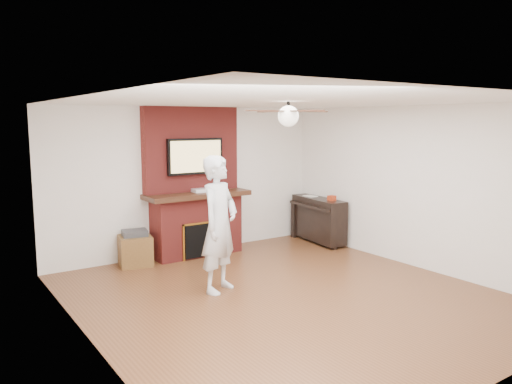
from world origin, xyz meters
TOP-DOWN VIEW (x-y plane):
  - room_shell at (0.00, 0.00)m, footprint 5.36×5.86m
  - fireplace at (0.00, 2.55)m, footprint 1.78×0.64m
  - tv at (0.00, 2.50)m, footprint 1.00×0.08m
  - ceiling_fan at (-0.00, 0.00)m, footprint 1.21×1.21m
  - person at (-0.60, 0.69)m, footprint 0.80×0.71m
  - side_table at (-1.10, 2.48)m, footprint 0.58×0.58m
  - piano at (2.30, 2.00)m, footprint 0.61×1.32m
  - cable_box at (0.12, 2.45)m, footprint 0.39×0.23m
  - candle_orange at (-0.13, 2.33)m, footprint 0.07×0.07m
  - candle_green at (0.05, 2.30)m, footprint 0.06×0.06m
  - candle_blue at (0.11, 2.38)m, footprint 0.06×0.06m

SIDE VIEW (x-z plane):
  - candle_green at x=0.05m, z-range 0.00..0.08m
  - candle_blue at x=0.11m, z-range 0.00..0.09m
  - candle_orange at x=-0.13m, z-range 0.00..0.13m
  - side_table at x=-1.10m, z-range -0.02..0.54m
  - piano at x=2.30m, z-range -0.01..0.91m
  - person at x=-0.60m, z-range 0.00..1.82m
  - fireplace at x=0.00m, z-range -0.25..2.25m
  - cable_box at x=0.12m, z-range 1.08..1.13m
  - room_shell at x=0.00m, z-range -0.18..2.68m
  - tv at x=0.00m, z-range 1.38..1.98m
  - ceiling_fan at x=0.00m, z-range 2.18..2.49m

